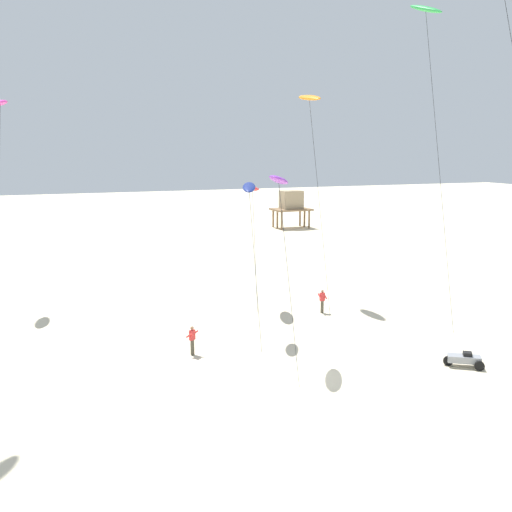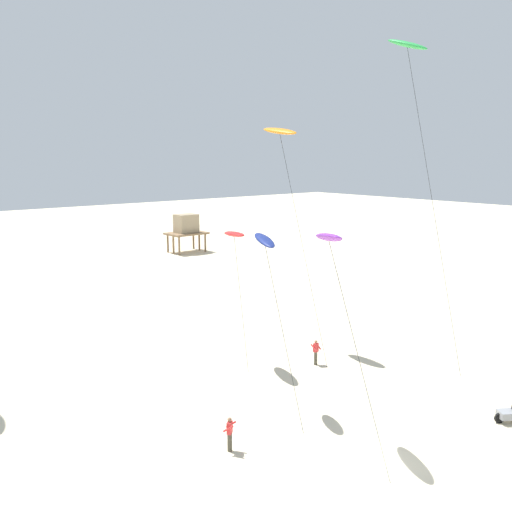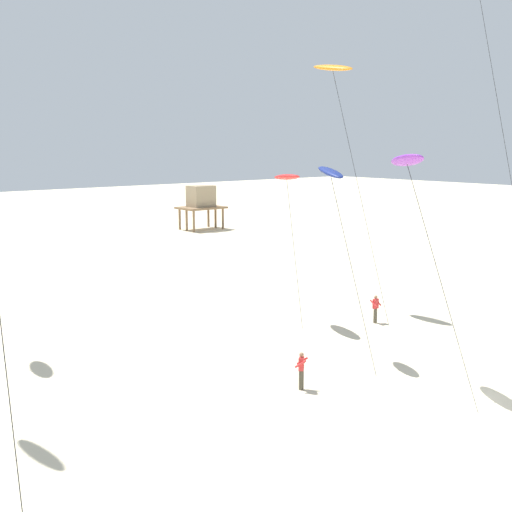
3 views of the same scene
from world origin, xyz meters
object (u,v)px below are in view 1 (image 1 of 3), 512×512
Objects in this scene: kite_orange at (309,99)px; kite_purple at (279,180)px; stilt_house at (291,203)px; kite_flyer_middle at (322,301)px; kite_navy at (249,188)px; beach_buggy at (465,359)px; kite_red at (253,189)px; kite_green at (426,11)px; kite_flyer_nearest at (192,340)px; kite_magenta at (0,104)px.

kite_orange reaches higher than kite_purple.
kite_flyer_middle is at bearing -112.10° from stilt_house.
beach_buggy is at bearing -49.37° from kite_navy.
kite_orange is 8.37m from kite_red.
kite_green reaches higher than beach_buggy.
kite_purple is 10.82m from kite_red.
kite_purple reaches higher than beach_buggy.
beach_buggy is at bearing -112.50° from kite_green.
kite_flyer_middle is (-1.27, -5.03, -14.16)m from kite_orange.
kite_navy is 5.68× the size of kite_flyer_nearest.
kite_magenta reaches higher than kite_navy.
kite_flyer_middle is (6.34, 2.23, -8.17)m from kite_navy.
kite_orange is 0.74× the size of kite_green.
kite_navy is at bearing 89.43° from kite_purple.
stilt_house is (23.27, 48.38, -6.13)m from kite_purple.
kite_navy is (13.79, -13.51, -5.47)m from kite_magenta.
kite_magenta is 23.20m from kite_purple.
kite_flyer_nearest reaches higher than beach_buggy.
kite_flyer_nearest is 54.29m from stilt_house.
kite_navy reaches higher than stilt_house.
kite_flyer_middle is (-6.63, 1.28, -19.49)m from kite_green.
kite_flyer_nearest is at bearing -120.74° from stilt_house.
beach_buggy is (-14.74, -53.71, -3.20)m from stilt_house.
beach_buggy is (-4.49, -10.83, -19.96)m from kite_green.
stilt_house reaches higher than kite_flyer_middle.
stilt_house reaches higher than beach_buggy.
kite_green is 47.16m from stilt_house.
kite_green is at bearing -10.92° from kite_flyer_middle.
kite_orange is at bearing 15.12° from kite_red.
kite_green is 17.68m from kite_purple.
kite_magenta is 2.79× the size of stilt_house.
kite_purple is (-0.05, -4.56, 0.69)m from kite_navy.
kite_magenta is at bearing 127.27° from kite_purple.
kite_green is 23.15m from beach_buggy.
beach_buggy is at bearing -87.06° from kite_orange.
kite_green reaches higher than kite_flyer_middle.
kite_magenta is 0.71× the size of kite_green.
kite_red reaches higher than kite_flyer_nearest.
stilt_house is (27.72, 46.60, 2.74)m from kite_flyer_nearest.
kite_purple is 5.08× the size of beach_buggy.
stilt_house is (10.26, 42.87, -16.76)m from kite_green.
kite_navy is 49.89m from stilt_house.
kite_flyer_middle is (20.13, -11.28, -13.64)m from kite_magenta.
kite_flyer_middle is at bearing -29.26° from kite_magenta.
kite_magenta is at bearing -140.69° from stilt_house.
kite_red reaches higher than stilt_house.
kite_navy is 15.63m from beach_buggy.
kite_green reaches higher than kite_orange.
kite_purple is at bearing -103.76° from kite_red.
kite_red is 5.31× the size of kite_flyer_nearest.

